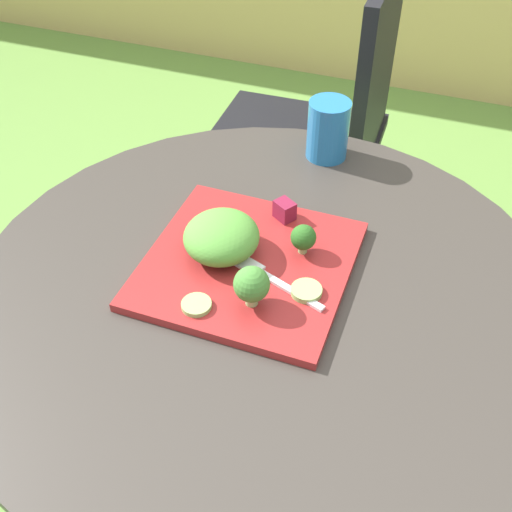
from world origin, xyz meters
name	(u,v)px	position (x,y,z in m)	size (l,w,h in m)	color
patio_table	(263,396)	(0.00, 0.00, 0.44)	(0.85, 0.85, 0.71)	#38332D
patio_chair	(327,122)	(-0.10, 0.77, 0.53)	(0.45, 0.45, 0.90)	black
salad_plate	(248,264)	(-0.03, 0.02, 0.72)	(0.29, 0.29, 0.01)	maroon
drinking_glass	(328,133)	(-0.01, 0.35, 0.76)	(0.07, 0.07, 0.11)	#236BA8
fork	(270,278)	(0.01, 0.00, 0.73)	(0.15, 0.07, 0.00)	silver
lettuce_mound	(221,237)	(-0.08, 0.03, 0.75)	(0.11, 0.11, 0.06)	#519338
broccoli_floret_0	(303,238)	(0.03, 0.07, 0.75)	(0.04, 0.04, 0.05)	#99B770
broccoli_floret_1	(252,285)	(0.00, -0.05, 0.76)	(0.05, 0.05, 0.06)	#99B770
cucumber_slice_0	(306,291)	(0.06, -0.01, 0.73)	(0.04, 0.04, 0.01)	#8EB766
cucumber_slice_1	(196,305)	(-0.07, -0.08, 0.73)	(0.04, 0.04, 0.01)	#8EB766
beet_chunk_0	(285,210)	(-0.02, 0.14, 0.74)	(0.03, 0.02, 0.03)	maroon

